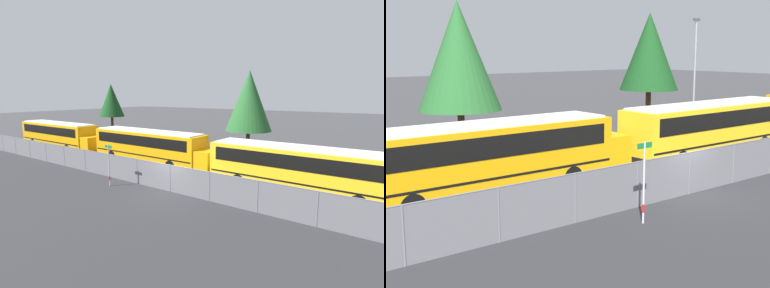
{
  "view_description": "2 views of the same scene",
  "coord_description": "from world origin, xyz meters",
  "views": [
    {
      "loc": [
        12.31,
        -14.7,
        6.42
      ],
      "look_at": [
        -1.99,
        5.26,
        2.3
      ],
      "focal_mm": 28.0,
      "sensor_mm": 36.0,
      "label": 1
    },
    {
      "loc": [
        -17.41,
        -14.33,
        6.15
      ],
      "look_at": [
        -2.44,
        4.52,
        1.81
      ],
      "focal_mm": 50.0,
      "sensor_mm": 36.0,
      "label": 2
    }
  ],
  "objects": [
    {
      "name": "ground_plane",
      "position": [
        0.0,
        0.0,
        0.0
      ],
      "size": [
        200.0,
        200.0,
        0.0
      ],
      "primitive_type": "plane",
      "color": "#38383A"
    },
    {
      "name": "school_bus_1",
      "position": [
        -6.61,
        5.07,
        1.85
      ],
      "size": [
        13.32,
        2.53,
        3.11
      ],
      "color": "orange",
      "rests_on": "ground_plane"
    },
    {
      "name": "street_sign",
      "position": [
        -4.28,
        -1.52,
        1.57
      ],
      "size": [
        0.7,
        0.09,
        2.96
      ],
      "color": "#B7B7BC",
      "rests_on": "ground_plane"
    },
    {
      "name": "school_bus_0",
      "position": [
        -20.72,
        4.57,
        1.85
      ],
      "size": [
        13.32,
        2.53,
        3.11
      ],
      "color": "orange",
      "rests_on": "ground_plane"
    },
    {
      "name": "tree_0",
      "position": [
        -2.28,
        16.7,
        5.64
      ],
      "size": [
        5.23,
        5.23,
        9.05
      ],
      "color": "#51381E",
      "rests_on": "ground_plane"
    },
    {
      "name": "fence",
      "position": [
        -0.0,
        -0.0,
        0.94
      ],
      "size": [
        67.89,
        0.07,
        1.84
      ],
      "color": "#9EA0A5",
      "rests_on": "ground_plane"
    },
    {
      "name": "tree_2",
      "position": [
        -27.37,
        17.9,
        5.38
      ],
      "size": [
        4.1,
        4.1,
        8.07
      ],
      "color": "#51381E",
      "rests_on": "ground_plane"
    },
    {
      "name": "road_strip",
      "position": [
        0.0,
        -6.0,
        0.0
      ],
      "size": [
        101.82,
        12.0,
        0.01
      ],
      "color": "#2B2B2D",
      "rests_on": "ground_plane"
    },
    {
      "name": "school_bus_2",
      "position": [
        7.27,
        4.44,
        1.85
      ],
      "size": [
        13.32,
        2.53,
        3.11
      ],
      "color": "yellow",
      "rests_on": "ground_plane"
    }
  ]
}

